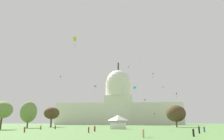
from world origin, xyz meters
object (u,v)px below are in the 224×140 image
object	(u,v)px
tree_west_mid	(52,113)
person_maroon_near_tree_west	(95,129)
person_maroon_mid_center	(55,127)
kite_black_mid_b	(152,74)
person_denim_back_left	(204,129)
kite_pink_mid	(95,86)
kite_magenta_low	(126,107)
tree_east_near	(176,113)
person_maroon_mid_left	(25,130)
kite_yellow_high	(140,59)
kite_gold_mid	(75,39)
person_olive_front_center	(41,128)
kite_red_mid	(61,77)
person_maroon_near_tree_east	(89,130)
person_black_lawn_far_right	(193,132)
kite_violet_mid	(163,87)
kite_green_mid	(155,96)
capitol_building	(119,105)
event_tent	(118,122)
kite_lime_mid	(129,86)
tree_west_near	(29,112)
kite_black_mid	(177,94)
kite_orange_low	(154,113)
kite_cyan_low	(135,87)
kite_turquoise_mid	(145,100)
kite_white_high	(166,59)
tree_west_far	(3,110)
person_tan_aisle_center	(143,134)
person_black_back_center	(199,130)

from	to	relation	value
tree_west_mid	person_maroon_near_tree_west	xyz separation A→B (m)	(32.33, -51.16, -6.73)
person_maroon_mid_center	kite_black_mid_b	distance (m)	71.61
person_denim_back_left	kite_pink_mid	size ratio (longest dim) A/B	0.37
person_maroon_mid_center	kite_magenta_low	bearing A→B (deg)	-0.14
tree_east_near	person_maroon_mid_left	xyz separation A→B (m)	(-53.55, -61.42, -6.53)
kite_yellow_high	kite_gold_mid	distance (m)	74.01
person_olive_front_center	kite_red_mid	bearing A→B (deg)	-160.48
kite_red_mid	person_olive_front_center	bearing A→B (deg)	-1.52
tree_east_near	person_maroon_mid_center	distance (m)	65.12
person_maroon_near_tree_east	person_black_lawn_far_right	world-z (taller)	person_black_lawn_far_right
kite_yellow_high	kite_violet_mid	world-z (taller)	kite_yellow_high
kite_pink_mid	kite_green_mid	xyz separation A→B (m)	(34.10, 59.69, 2.57)
kite_magenta_low	kite_green_mid	world-z (taller)	kite_green_mid
capitol_building	tree_east_near	xyz separation A→B (m)	(36.03, -109.69, -13.08)
person_denim_back_left	kite_green_mid	size ratio (longest dim) A/B	1.18
kite_violet_mid	kite_gold_mid	world-z (taller)	kite_gold_mid
event_tent	kite_lime_mid	xyz separation A→B (m)	(4.84, 25.07, 18.71)
person_maroon_mid_left	person_maroon_near_tree_east	world-z (taller)	person_maroon_near_tree_east
tree_west_near	kite_black_mid	xyz separation A→B (m)	(77.75, 31.99, 12.13)
kite_orange_low	kite_magenta_low	distance (m)	38.76
person_maroon_near_tree_east	kite_cyan_low	xyz separation A→B (m)	(12.89, 27.74, 15.30)
kite_cyan_low	event_tent	bearing A→B (deg)	-177.53
kite_orange_low	kite_yellow_high	bearing A→B (deg)	-130.31
kite_turquoise_mid	tree_west_near	bearing A→B (deg)	179.47
kite_pink_mid	kite_black_mid_b	xyz separation A→B (m)	(30.24, 37.45, 13.90)
kite_magenta_low	kite_white_high	bearing A→B (deg)	-133.39
person_maroon_mid_center	tree_west_far	bearing A→B (deg)	123.75
person_maroon_mid_left	person_maroon_near_tree_east	xyz separation A→B (m)	(17.45, -1.22, 0.01)
kite_red_mid	kite_black_mid_b	world-z (taller)	kite_black_mid_b
tree_east_near	kite_white_high	size ratio (longest dim) A/B	11.20
tree_west_near	kite_violet_mid	distance (m)	72.97
capitol_building	kite_red_mid	distance (m)	106.64
kite_black_mid	kite_turquoise_mid	size ratio (longest dim) A/B	1.32
kite_red_mid	kite_orange_low	world-z (taller)	kite_red_mid
person_denim_back_left	kite_gold_mid	bearing A→B (deg)	-64.36
tree_west_mid	person_tan_aisle_center	xyz separation A→B (m)	(44.66, -75.68, -6.74)
person_maroon_near_tree_west	kite_white_high	world-z (taller)	kite_white_high
person_olive_front_center	kite_lime_mid	distance (m)	52.11
person_denim_back_left	kite_black_mid	xyz separation A→B (m)	(9.22, 67.88, 18.80)
person_maroon_mid_center	kite_white_high	size ratio (longest dim) A/B	1.26
person_maroon_mid_left	kite_lime_mid	world-z (taller)	kite_lime_mid
tree_west_far	kite_orange_low	xyz separation A→B (m)	(72.12, 122.06, 3.53)
tree_east_near	tree_west_mid	bearing A→B (deg)	-177.24
capitol_building	tree_west_near	xyz separation A→B (m)	(-37.58, -129.09, -12.96)
person_black_back_center	kite_yellow_high	xyz separation A→B (m)	(-8.59, 74.12, 41.43)
person_denim_back_left	person_black_back_center	distance (m)	9.03
tree_west_far	kite_green_mid	xyz separation A→B (m)	(67.03, 74.57, 13.71)
tree_east_near	kite_green_mid	size ratio (longest dim) A/B	10.06
person_tan_aisle_center	tree_west_far	bearing A→B (deg)	1.67
person_maroon_near_tree_west	person_black_lawn_far_right	xyz separation A→B (m)	(21.99, -20.27, -0.01)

